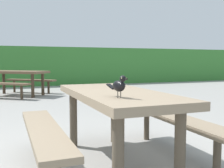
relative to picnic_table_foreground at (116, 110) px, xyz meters
The scene contains 4 objects.
hedge_wall 9.86m from the picnic_table_foreground, 92.22° to the left, with size 28.00×1.98×1.62m, color #387A33.
picnic_table_foreground is the anchor object (origin of this frame).
bird_grackle 0.57m from the picnic_table_foreground, 108.67° to the right, with size 0.10×0.29×0.18m.
picnic_table_mid_left 6.13m from the picnic_table_foreground, 96.69° to the left, with size 2.38×2.38×0.74m.
Camera 1 is at (-0.61, -2.23, 1.04)m, focal length 43.29 mm.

